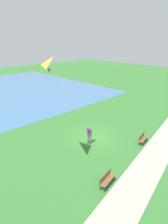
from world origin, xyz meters
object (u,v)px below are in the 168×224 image
object	(u,v)px
park_bench_near_walkway	(143,138)
person_kite_flyer	(89,134)
park_bench_far_walkway	(107,179)
flying_kite	(54,65)

from	to	relation	value
park_bench_near_walkway	person_kite_flyer	bearing A→B (deg)	46.83
person_kite_flyer	park_bench_near_walkway	world-z (taller)	person_kite_flyer
park_bench_near_walkway	park_bench_far_walkway	size ratio (longest dim) A/B	1.00
person_kite_flyer	park_bench_far_walkway	bearing A→B (deg)	146.60
park_bench_near_walkway	park_bench_far_walkway	xyz separation A→B (m)	(-1.13, 6.91, 0.00)
person_kite_flyer	park_bench_near_walkway	distance (m)	5.25
person_kite_flyer	flying_kite	xyz separation A→B (m)	(-0.78, 4.18, 6.84)
flying_kite	park_bench_far_walkway	size ratio (longest dim) A/B	4.23
person_kite_flyer	flying_kite	bearing A→B (deg)	100.51
flying_kite	park_bench_far_walkway	xyz separation A→B (m)	(-3.93, -1.08, -7.38)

